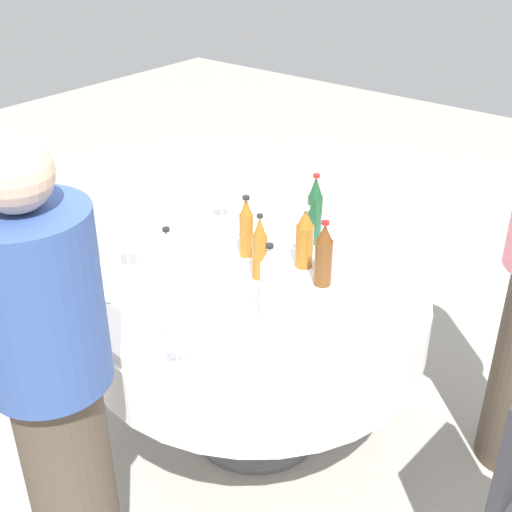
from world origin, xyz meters
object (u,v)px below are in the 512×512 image
object	(u,v)px
bottle_brown_inner	(324,256)
bottle_amber_west	(305,239)
person_south	(54,390)
bottle_amber_mid	(261,249)
plate_north	(211,284)
wine_glass_mid	(176,339)
plate_east	(180,246)
wine_glass_far	(126,242)
wine_glass_outer	(221,196)
dining_table	(256,312)
bottle_dark_green_front	(314,211)
bottle_clear_far	(169,272)
bottle_clear_south	(269,286)
bottle_amber_outer	(246,229)

from	to	relation	value
bottle_brown_inner	bottle_amber_west	xyz separation A→B (m)	(0.13, -0.07, -0.00)
bottle_amber_west	person_south	world-z (taller)	person_south
bottle_amber_mid	plate_north	distance (m)	0.22
bottle_brown_inner	bottle_amber_west	size ratio (longest dim) A/B	1.02
wine_glass_mid	plate_east	bearing A→B (deg)	-46.39
bottle_brown_inner	wine_glass_far	xyz separation A→B (m)	(0.65, 0.38, -0.00)
person_south	wine_glass_outer	bearing A→B (deg)	-70.09
dining_table	plate_east	distance (m)	0.43
wine_glass_far	wine_glass_outer	xyz separation A→B (m)	(0.01, -0.57, -0.01)
dining_table	bottle_amber_mid	size ratio (longest dim) A/B	5.00
bottle_amber_west	person_south	distance (m)	1.12
dining_table	person_south	xyz separation A→B (m)	(-0.01, 0.92, 0.22)
plate_north	person_south	world-z (taller)	person_south
bottle_dark_green_front	bottle_amber_mid	bearing A→B (deg)	90.85
bottle_brown_inner	plate_north	bearing A→B (deg)	40.26
plate_east	wine_glass_mid	bearing A→B (deg)	133.61
bottle_brown_inner	plate_east	distance (m)	0.64
bottle_amber_mid	plate_north	size ratio (longest dim) A/B	1.21
wine_glass_far	plate_east	xyz separation A→B (m)	(-0.04, -0.25, -0.11)
wine_glass_mid	plate_north	size ratio (longest dim) A/B	0.64
bottle_brown_inner	bottle_clear_far	bearing A→B (deg)	56.03
bottle_brown_inner	bottle_amber_mid	world-z (taller)	bottle_amber_mid
bottle_amber_west	wine_glass_mid	distance (m)	0.75
dining_table	bottle_clear_south	xyz separation A→B (m)	(-0.21, 0.19, 0.29)
bottle_dark_green_front	wine_glass_outer	xyz separation A→B (m)	(0.45, 0.06, -0.03)
bottle_amber_west	bottle_amber_mid	bearing A→B (deg)	66.17
bottle_amber_outer	person_south	size ratio (longest dim) A/B	0.17
dining_table	wine_glass_far	xyz separation A→B (m)	(0.44, 0.25, 0.27)
bottle_brown_inner	wine_glass_far	size ratio (longest dim) A/B	1.61
bottle_dark_green_front	wine_glass_mid	bearing A→B (deg)	97.79
bottle_brown_inner	person_south	distance (m)	1.07
wine_glass_far	bottle_clear_south	bearing A→B (deg)	-174.84
wine_glass_outer	plate_east	bearing A→B (deg)	98.77
bottle_clear_far	person_south	bearing A→B (deg)	101.34
bottle_clear_far	plate_east	size ratio (longest dim) A/B	1.47
bottle_amber_outer	wine_glass_mid	distance (m)	0.73
bottle_amber_outer	bottle_amber_west	world-z (taller)	bottle_amber_outer
bottle_clear_far	bottle_amber_west	distance (m)	0.57
wine_glass_outer	plate_north	distance (m)	0.59
wine_glass_far	wine_glass_outer	world-z (taller)	wine_glass_far
dining_table	wine_glass_far	world-z (taller)	wine_glass_far
bottle_amber_mid	bottle_amber_west	xyz separation A→B (m)	(-0.08, -0.18, -0.00)
wine_glass_outer	bottle_brown_inner	bearing A→B (deg)	164.01
plate_east	wine_glass_far	bearing A→B (deg)	81.93
bottle_amber_outer	wine_glass_outer	xyz separation A→B (m)	(0.30, -0.20, -0.01)
dining_table	bottle_dark_green_front	xyz separation A→B (m)	(0.00, -0.38, 0.29)
dining_table	wine_glass_mid	distance (m)	0.62
bottle_clear_far	person_south	world-z (taller)	person_south
wine_glass_mid	plate_north	world-z (taller)	wine_glass_mid
wine_glass_far	plate_east	world-z (taller)	wine_glass_far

